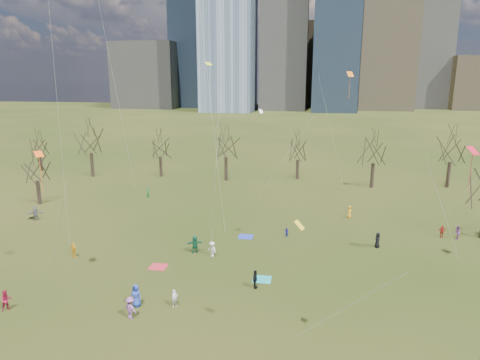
% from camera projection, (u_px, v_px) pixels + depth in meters
% --- Properties ---
extents(ground, '(500.00, 500.00, 0.00)m').
position_uv_depth(ground, '(216.00, 301.00, 33.91)').
color(ground, black).
rests_on(ground, ground).
extents(downtown_skyline, '(212.50, 78.00, 118.00)m').
position_uv_depth(downtown_skyline, '(296.00, 35.00, 227.16)').
color(downtown_skyline, slate).
rests_on(downtown_skyline, ground).
extents(bare_tree_row, '(113.04, 29.80, 9.50)m').
position_uv_depth(bare_tree_row, '(265.00, 149.00, 68.18)').
color(bare_tree_row, black).
rests_on(bare_tree_row, ground).
extents(blanket_teal, '(1.60, 1.50, 0.03)m').
position_uv_depth(blanket_teal, '(262.00, 279.00, 37.45)').
color(blanket_teal, teal).
rests_on(blanket_teal, ground).
extents(blanket_navy, '(1.60, 1.50, 0.03)m').
position_uv_depth(blanket_navy, '(246.00, 237.00, 47.44)').
color(blanket_navy, '#2636B4').
rests_on(blanket_navy, ground).
extents(blanket_crimson, '(1.60, 1.50, 0.03)m').
position_uv_depth(blanket_crimson, '(158.00, 267.00, 39.91)').
color(blanket_crimson, red).
rests_on(blanket_crimson, ground).
extents(person_0, '(0.96, 0.69, 1.83)m').
position_uv_depth(person_0, '(136.00, 296.00, 32.86)').
color(person_0, '#2941B4').
rests_on(person_0, ground).
extents(person_1, '(0.56, 0.60, 1.38)m').
position_uv_depth(person_1, '(175.00, 298.00, 32.93)').
color(person_1, silver).
rests_on(person_1, ground).
extents(person_2, '(0.99, 1.03, 1.67)m').
position_uv_depth(person_2, '(6.00, 300.00, 32.32)').
color(person_2, '#A01635').
rests_on(person_2, ground).
extents(person_4, '(0.98, 0.73, 1.54)m').
position_uv_depth(person_4, '(74.00, 250.00, 41.94)').
color(person_4, '#F3AC1B').
rests_on(person_4, ground).
extents(person_5, '(1.75, 1.16, 1.81)m').
position_uv_depth(person_5, '(195.00, 244.00, 43.02)').
color(person_5, '#166543').
rests_on(person_5, ground).
extents(person_6, '(0.80, 0.93, 1.62)m').
position_uv_depth(person_6, '(378.00, 240.00, 44.30)').
color(person_6, black).
rests_on(person_6, ground).
extents(person_8, '(0.62, 0.65, 1.06)m').
position_uv_depth(person_8, '(286.00, 233.00, 47.25)').
color(person_8, '#2729A9').
rests_on(person_8, ground).
extents(person_9, '(1.14, 1.02, 1.54)m').
position_uv_depth(person_9, '(212.00, 249.00, 42.10)').
color(person_9, white).
rests_on(person_9, ground).
extents(person_10, '(0.83, 0.36, 1.40)m').
position_uv_depth(person_10, '(442.00, 231.00, 47.12)').
color(person_10, '#AA1D18').
rests_on(person_10, ground).
extents(person_11, '(1.68, 1.43, 1.82)m').
position_uv_depth(person_11, '(35.00, 213.00, 52.66)').
color(person_11, slate).
rests_on(person_11, ground).
extents(person_12, '(0.69, 0.89, 1.62)m').
position_uv_depth(person_12, '(350.00, 212.00, 53.60)').
color(person_12, orange).
rests_on(person_12, ground).
extents(person_13, '(0.50, 0.64, 1.57)m').
position_uv_depth(person_13, '(148.00, 193.00, 62.39)').
color(person_13, '#1B7D3A').
rests_on(person_13, ground).
extents(person_14, '(0.79, 0.89, 1.53)m').
position_uv_depth(person_14, '(457.00, 233.00, 46.53)').
color(person_14, '#8C4C99').
rests_on(person_14, ground).
extents(person_15, '(1.26, 1.03, 1.69)m').
position_uv_depth(person_15, '(130.00, 308.00, 31.23)').
color(person_15, '#8C4C99').
rests_on(person_15, ground).
extents(person_16, '(0.55, 1.01, 1.63)m').
position_uv_depth(person_16, '(255.00, 279.00, 35.71)').
color(person_16, black).
rests_on(person_16, ground).
extents(kites_airborne, '(59.92, 44.49, 32.36)m').
position_uv_depth(kites_airborne, '(235.00, 126.00, 41.60)').
color(kites_airborne, '#FA5C15').
rests_on(kites_airborne, ground).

